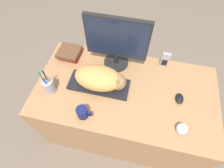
# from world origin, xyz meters

# --- Properties ---
(ground_plane) EXTENTS (12.00, 12.00, 0.00)m
(ground_plane) POSITION_xyz_m (0.00, 0.00, 0.00)
(ground_plane) COLOR #6B5B4C
(desk) EXTENTS (1.31, 0.70, 0.71)m
(desk) POSITION_xyz_m (0.00, 0.35, 0.35)
(desk) COLOR #9E7047
(desk) RESTS_ON ground_plane
(keyboard) EXTENTS (0.44, 0.17, 0.02)m
(keyboard) POSITION_xyz_m (-0.20, 0.34, 0.72)
(keyboard) COLOR black
(keyboard) RESTS_ON desk
(cat) EXTENTS (0.36, 0.20, 0.15)m
(cat) POSITION_xyz_m (-0.18, 0.34, 0.81)
(cat) COLOR #D18C47
(cat) RESTS_ON keyboard
(monitor) EXTENTS (0.44, 0.19, 0.42)m
(monitor) POSITION_xyz_m (-0.12, 0.58, 0.94)
(monitor) COLOR black
(monitor) RESTS_ON desk
(computer_mouse) EXTENTS (0.05, 0.09, 0.03)m
(computer_mouse) POSITION_xyz_m (0.38, 0.35, 0.72)
(computer_mouse) COLOR black
(computer_mouse) RESTS_ON desk
(coffee_mug) EXTENTS (0.10, 0.07, 0.09)m
(coffee_mug) POSITION_xyz_m (-0.23, 0.09, 0.75)
(coffee_mug) COLOR #141947
(coffee_mug) RESTS_ON desk
(pen_cup) EXTENTS (0.08, 0.08, 0.23)m
(pen_cup) POSITION_xyz_m (-0.52, 0.23, 0.77)
(pen_cup) COLOR #939399
(pen_cup) RESTS_ON desk
(baseball) EXTENTS (0.07, 0.07, 0.07)m
(baseball) POSITION_xyz_m (0.39, 0.13, 0.74)
(baseball) COLOR silver
(baseball) RESTS_ON desk
(phone) EXTENTS (0.06, 0.02, 0.13)m
(phone) POSITION_xyz_m (0.25, 0.64, 0.77)
(phone) COLOR #99999E
(phone) RESTS_ON desk
(book_stack) EXTENTS (0.18, 0.17, 0.06)m
(book_stack) POSITION_xyz_m (-0.50, 0.57, 0.74)
(book_stack) COLOR maroon
(book_stack) RESTS_ON desk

